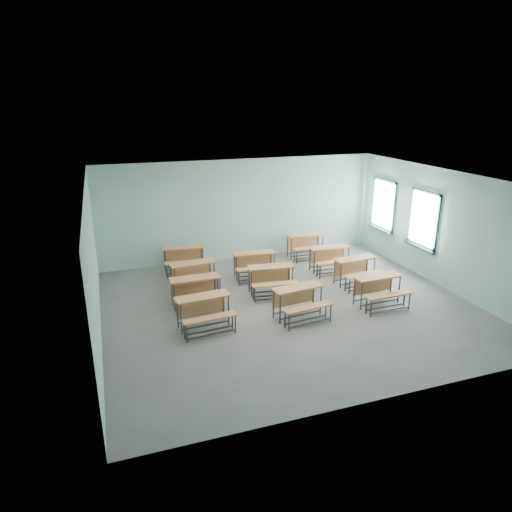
# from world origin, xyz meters

# --- Properties ---
(room) EXTENTS (9.04, 8.04, 3.24)m
(room) POSITION_xyz_m (0.08, 0.03, 1.60)
(room) COLOR gray
(room) RESTS_ON ground
(desk_unit_r0c0) EXTENTS (1.28, 0.92, 0.76)m
(desk_unit_r0c0) POSITION_xyz_m (-2.25, -0.46, 0.51)
(desk_unit_r0c0) COLOR #C47F46
(desk_unit_r0c0) RESTS_ON ground
(desk_unit_r0c1) EXTENTS (1.31, 0.96, 0.76)m
(desk_unit_r0c1) POSITION_xyz_m (-0.01, -0.67, 0.51)
(desk_unit_r0c1) COLOR #C47F46
(desk_unit_r0c1) RESTS_ON ground
(desk_unit_r0c2) EXTENTS (1.25, 0.86, 0.76)m
(desk_unit_r0c2) POSITION_xyz_m (2.17, -0.68, 0.51)
(desk_unit_r0c2) COLOR #C47F46
(desk_unit_r0c2) RESTS_ON ground
(desk_unit_r1c0) EXTENTS (1.22, 0.83, 0.76)m
(desk_unit_r1c0) POSITION_xyz_m (-2.20, 0.71, 0.51)
(desk_unit_r1c0) COLOR #C47F46
(desk_unit_r1c0) RESTS_ON ground
(desk_unit_r1c1) EXTENTS (1.30, 0.96, 0.76)m
(desk_unit_r1c1) POSITION_xyz_m (-0.14, 0.86, 0.51)
(desk_unit_r1c1) COLOR #C47F46
(desk_unit_r1c1) RESTS_ON ground
(desk_unit_r1c2) EXTENTS (1.28, 0.92, 0.76)m
(desk_unit_r1c2) POSITION_xyz_m (2.34, 0.71, 0.51)
(desk_unit_r1c2) COLOR #C47F46
(desk_unit_r1c2) RESTS_ON ground
(desk_unit_r2c0) EXTENTS (1.30, 0.95, 0.76)m
(desk_unit_r2c0) POSITION_xyz_m (-2.02, 1.81, 0.51)
(desk_unit_r2c0) COLOR #C47F46
(desk_unit_r2c0) RESTS_ON ground
(desk_unit_r2c1) EXTENTS (1.29, 0.93, 0.76)m
(desk_unit_r2c1) POSITION_xyz_m (-0.19, 2.08, 0.51)
(desk_unit_r2c1) COLOR #C47F46
(desk_unit_r2c1) RESTS_ON ground
(desk_unit_r2c2) EXTENTS (1.24, 0.85, 0.76)m
(desk_unit_r2c2) POSITION_xyz_m (2.13, 1.86, 0.51)
(desk_unit_r2c2) COLOR #C47F46
(desk_unit_r2c2) RESTS_ON ground
(desk_unit_r3c0) EXTENTS (1.27, 0.90, 0.76)m
(desk_unit_r3c0) POSITION_xyz_m (-2.03, 3.27, 0.51)
(desk_unit_r3c0) COLOR #C47F46
(desk_unit_r3c0) RESTS_ON ground
(desk_unit_r3c2) EXTENTS (1.22, 0.82, 0.76)m
(desk_unit_r3c2) POSITION_xyz_m (2.01, 3.29, 0.51)
(desk_unit_r3c2) COLOR #C47F46
(desk_unit_r3c2) RESTS_ON ground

